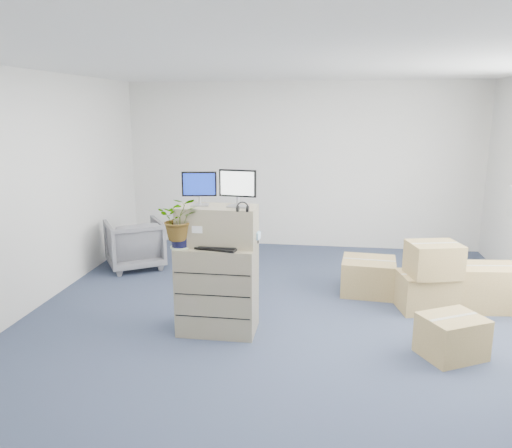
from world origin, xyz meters
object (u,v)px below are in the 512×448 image
object	(u,v)px
monitor_left	(199,187)
water_bottle	(225,233)
filing_cabinet_lower	(218,289)
office_chair	(134,242)
monitor_right	(238,186)
potted_plant	(179,224)
keyboard	(217,248)

from	to	relation	value
monitor_left	water_bottle	size ratio (longest dim) A/B	1.39
filing_cabinet_lower	office_chair	size ratio (longest dim) A/B	1.19
water_bottle	office_chair	size ratio (longest dim) A/B	0.32
monitor_right	water_bottle	xyz separation A→B (m)	(-0.13, -0.02, -0.50)
office_chair	water_bottle	bearing A→B (deg)	99.76
filing_cabinet_lower	potted_plant	bearing A→B (deg)	-159.57
office_chair	keyboard	bearing A→B (deg)	96.83
filing_cabinet_lower	office_chair	distance (m)	2.62
monitor_left	office_chair	distance (m)	2.71
potted_plant	monitor_right	bearing A→B (deg)	16.79
filing_cabinet_lower	water_bottle	size ratio (longest dim) A/B	3.70
potted_plant	office_chair	distance (m)	2.63
water_bottle	filing_cabinet_lower	bearing A→B (deg)	-167.71
monitor_right	office_chair	bearing A→B (deg)	142.60
monitor_right	keyboard	distance (m)	0.67
monitor_right	water_bottle	bearing A→B (deg)	-161.79
monitor_left	keyboard	world-z (taller)	monitor_left
filing_cabinet_lower	office_chair	bearing A→B (deg)	131.26
monitor_right	keyboard	bearing A→B (deg)	-129.39
monitor_left	monitor_right	bearing A→B (deg)	-13.37
filing_cabinet_lower	monitor_left	xyz separation A→B (m)	(-0.19, 0.07, 1.09)
monitor_right	water_bottle	size ratio (longest dim) A/B	1.51
potted_plant	office_chair	world-z (taller)	potted_plant
monitor_left	keyboard	size ratio (longest dim) A/B	0.83
filing_cabinet_lower	keyboard	size ratio (longest dim) A/B	2.21
monitor_right	keyboard	size ratio (longest dim) A/B	0.90
filing_cabinet_lower	monitor_right	bearing A→B (deg)	11.62
keyboard	potted_plant	xyz separation A→B (m)	(-0.39, -0.00, 0.24)
monitor_left	potted_plant	size ratio (longest dim) A/B	0.67
filing_cabinet_lower	potted_plant	size ratio (longest dim) A/B	1.80
keyboard	office_chair	bearing A→B (deg)	140.97
monitor_right	water_bottle	world-z (taller)	monitor_right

